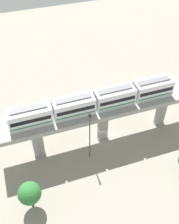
# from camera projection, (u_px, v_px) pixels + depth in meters

# --- Properties ---
(ground_plane) EXTENTS (120.00, 120.00, 0.00)m
(ground_plane) POSITION_uv_depth(u_px,v_px,m) (102.00, 137.00, 50.58)
(ground_plane) COLOR gray
(viaduct) EXTENTS (5.20, 35.80, 7.63)m
(viaduct) POSITION_uv_depth(u_px,v_px,m) (103.00, 114.00, 46.45)
(viaduct) COLOR #999691
(viaduct) RESTS_ON ground
(train) EXTENTS (2.64, 27.45, 3.24)m
(train) POSITION_uv_depth(u_px,v_px,m) (95.00, 102.00, 43.86)
(train) COLOR white
(train) RESTS_ON viaduct
(parked_car_white) EXTENTS (2.33, 4.40, 1.76)m
(parked_car_white) POSITION_uv_depth(u_px,v_px,m) (140.00, 102.00, 56.32)
(parked_car_white) COLOR white
(parked_car_white) RESTS_ON ground
(parked_car_silver) EXTENTS (2.71, 4.50, 1.76)m
(parked_car_silver) POSITION_uv_depth(u_px,v_px,m) (103.00, 98.00, 57.26)
(parked_car_silver) COLOR #B2B5BA
(parked_car_silver) RESTS_ON ground
(parked_car_red) EXTENTS (1.81, 4.20, 1.76)m
(parked_car_red) POSITION_uv_depth(u_px,v_px,m) (84.00, 112.00, 54.28)
(parked_car_red) COLOR red
(parked_car_red) RESTS_ON ground
(tree_near_viaduct) EXTENTS (3.33, 3.33, 5.34)m
(tree_near_viaduct) POSITION_uv_depth(u_px,v_px,m) (30.00, 193.00, 38.22)
(tree_near_viaduct) COLOR brown
(tree_near_viaduct) RESTS_ON ground
(signal_post) EXTENTS (0.44, 0.28, 10.23)m
(signal_post) POSITION_uv_depth(u_px,v_px,m) (90.00, 134.00, 43.51)
(signal_post) COLOR #4C4C51
(signal_post) RESTS_ON ground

